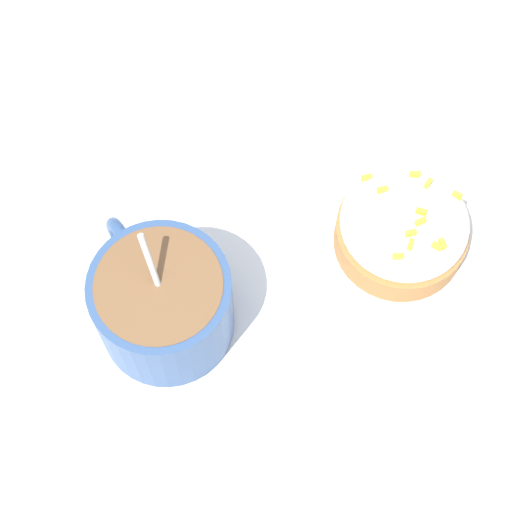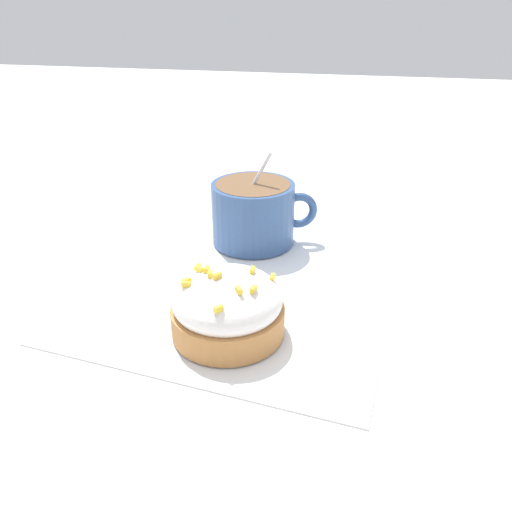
% 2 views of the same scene
% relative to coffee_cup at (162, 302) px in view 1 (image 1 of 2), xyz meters
% --- Properties ---
extents(ground_plane, '(3.00, 3.00, 0.00)m').
position_rel_coffee_cup_xyz_m(ground_plane, '(-0.09, -0.01, -0.04)').
color(ground_plane, silver).
extents(paper_napkin, '(0.33, 0.31, 0.00)m').
position_rel_coffee_cup_xyz_m(paper_napkin, '(-0.09, -0.01, -0.04)').
color(paper_napkin, white).
rests_on(paper_napkin, ground_plane).
extents(coffee_cup, '(0.09, 0.11, 0.10)m').
position_rel_coffee_cup_xyz_m(coffee_cup, '(0.00, 0.00, 0.00)').
color(coffee_cup, '#335184').
rests_on(coffee_cup, paper_napkin).
extents(frosted_pastry, '(0.09, 0.09, 0.06)m').
position_rel_coffee_cup_xyz_m(frosted_pastry, '(-0.17, -0.02, -0.01)').
color(frosted_pastry, '#B2753D').
rests_on(frosted_pastry, paper_napkin).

